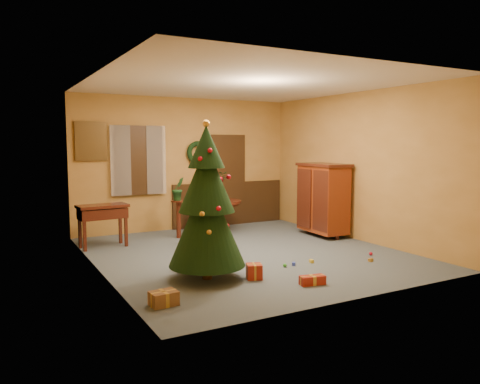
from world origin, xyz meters
TOP-DOWN VIEW (x-y plane):
  - room_envelope at (0.21, 2.70)m, footprint 5.50×5.50m
  - dining_table at (0.41, 1.99)m, footprint 1.00×1.00m
  - urn at (0.41, 1.99)m, footprint 0.27×0.27m
  - centerpiece_plant at (0.41, 1.99)m, footprint 0.38×0.33m
  - chair_near at (-0.44, 0.55)m, footprint 0.40×0.40m
  - chair_far at (0.08, 1.96)m, footprint 0.48×0.48m
  - guitar at (-0.34, 0.13)m, footprint 0.48×0.59m
  - plant_stand at (-0.56, 1.80)m, footprint 0.30×0.30m
  - stand_plant at (-0.56, 1.80)m, footprint 0.30×0.27m
  - christmas_tree at (-1.24, -1.08)m, footprint 1.08×1.08m
  - writing_desk at (-2.08, 1.67)m, footprint 0.92×0.51m
  - sideboard at (2.15, 0.61)m, footprint 0.67×1.19m
  - gift_a at (-2.15, -1.82)m, footprint 0.33×0.25m
  - gift_b at (-0.66, -1.39)m, footprint 0.27×0.27m
  - gift_c at (-1.36, -0.43)m, footprint 0.30×0.30m
  - gift_d at (-0.11, -2.01)m, footprint 0.37×0.20m
  - toy_a at (0.25, -1.07)m, footprint 0.09×0.09m
  - toy_b at (0.06, -1.10)m, footprint 0.06×0.06m
  - toy_c at (0.59, -1.07)m, footprint 0.07×0.09m
  - toy_d at (1.78, -1.16)m, footprint 0.06×0.06m
  - toy_e at (1.48, -1.47)m, footprint 0.09×0.06m

SIDE VIEW (x-z plane):
  - toy_a at x=0.25m, z-range 0.00..0.05m
  - toy_c at x=0.59m, z-range 0.00..0.05m
  - toy_e at x=1.48m, z-range 0.00..0.05m
  - toy_b at x=0.06m, z-range 0.00..0.06m
  - toy_d at x=1.78m, z-range 0.00..0.06m
  - gift_d at x=-0.11m, z-range 0.00..0.12m
  - gift_c at x=-1.36m, z-range 0.00..0.14m
  - gift_a at x=-2.15m, z-range 0.00..0.17m
  - gift_b at x=-0.66m, z-range 0.00..0.21m
  - guitar at x=-0.34m, z-range 0.01..0.78m
  - chair_far at x=0.08m, z-range 0.03..0.91m
  - plant_stand at x=-0.56m, z-range 0.09..0.86m
  - dining_table at x=0.41m, z-range 0.14..0.82m
  - chair_near at x=-0.44m, z-range 0.03..0.93m
  - writing_desk at x=-2.08m, z-range 0.20..0.99m
  - urn at x=0.41m, z-range 0.69..0.89m
  - sideboard at x=2.15m, z-range 0.05..1.55m
  - stand_plant at x=-0.56m, z-range 0.77..1.23m
  - christmas_tree at x=-1.24m, z-range -0.06..2.17m
  - centerpiece_plant at x=0.41m, z-range 0.89..1.31m
  - room_envelope at x=0.21m, z-range -1.63..3.87m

